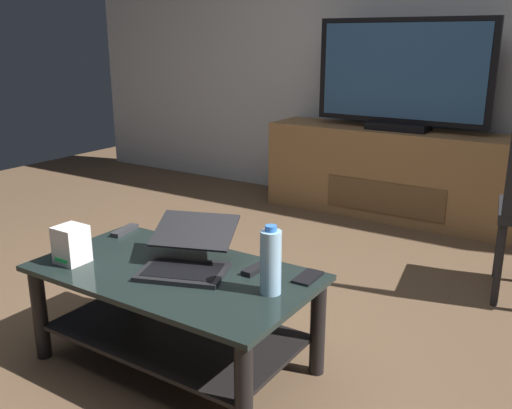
{
  "coord_description": "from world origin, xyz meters",
  "views": [
    {
      "loc": [
        1.26,
        -1.65,
        1.28
      ],
      "look_at": [
        -0.04,
        0.35,
        0.56
      ],
      "focal_mm": 39.43,
      "sensor_mm": 36.0,
      "label": 1
    }
  ],
  "objects": [
    {
      "name": "tv_remote",
      "position": [
        -0.58,
        0.07,
        0.42
      ],
      "size": [
        0.07,
        0.17,
        0.02
      ],
      "primitive_type": "cube",
      "rotation": [
        0.0,
        0.0,
        0.17
      ],
      "color": "#2D2D30",
      "rests_on": "coffee_table"
    },
    {
      "name": "soundbar_remote",
      "position": [
        0.18,
        0.04,
        0.42
      ],
      "size": [
        0.05,
        0.16,
        0.02
      ],
      "primitive_type": "cube",
      "rotation": [
        0.0,
        0.0,
        -0.06
      ],
      "color": "black",
      "rests_on": "coffee_table"
    },
    {
      "name": "laptop",
      "position": [
        -0.06,
        -0.09,
        0.47
      ],
      "size": [
        0.43,
        0.46,
        0.17
      ],
      "color": "black",
      "rests_on": "coffee_table"
    },
    {
      "name": "television",
      "position": [
        -0.04,
        2.2,
        1.01
      ],
      "size": [
        1.23,
        0.2,
        0.76
      ],
      "color": "black",
      "rests_on": "media_cabinet"
    },
    {
      "name": "cell_phone",
      "position": [
        0.38,
        0.07,
        0.42
      ],
      "size": [
        0.07,
        0.14,
        0.01
      ],
      "primitive_type": "cube",
      "rotation": [
        0.0,
        0.0,
        0.03
      ],
      "color": "black",
      "rests_on": "coffee_table"
    },
    {
      "name": "media_cabinet",
      "position": [
        -0.04,
        2.23,
        0.32
      ],
      "size": [
        1.91,
        0.43,
        0.65
      ],
      "color": "olive",
      "rests_on": "ground"
    },
    {
      "name": "ground_plane",
      "position": [
        0.0,
        0.0,
        0.0
      ],
      "size": [
        7.68,
        7.68,
        0.0
      ],
      "primitive_type": "plane",
      "color": "brown"
    },
    {
      "name": "router_box",
      "position": [
        -0.49,
        -0.3,
        0.49
      ],
      "size": [
        0.11,
        0.11,
        0.15
      ],
      "color": "white",
      "rests_on": "coffee_table"
    },
    {
      "name": "back_wall",
      "position": [
        0.0,
        2.55,
        1.4
      ],
      "size": [
        6.4,
        0.12,
        2.8
      ],
      "primitive_type": "cube",
      "color": "silver",
      "rests_on": "ground"
    },
    {
      "name": "water_bottle_near",
      "position": [
        0.32,
        -0.11,
        0.53
      ],
      "size": [
        0.08,
        0.08,
        0.25
      ],
      "color": "#99C6E5",
      "rests_on": "coffee_table"
    },
    {
      "name": "coffee_table",
      "position": [
        -0.1,
        -0.15,
        0.28
      ],
      "size": [
        1.1,
        0.61,
        0.41
      ],
      "color": "black",
      "rests_on": "ground"
    }
  ]
}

